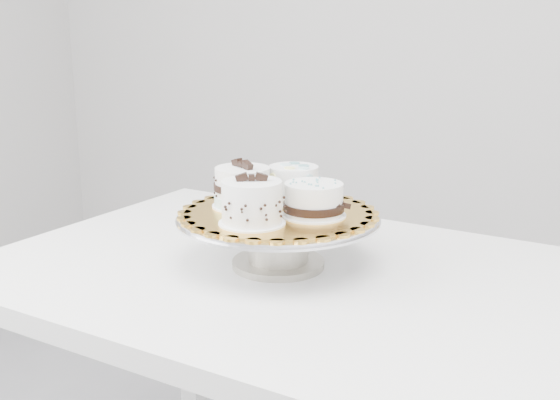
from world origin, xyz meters
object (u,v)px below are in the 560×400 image
at_px(cake_banded, 243,189).
at_px(cake_dots, 293,184).
at_px(cake_stand, 278,231).
at_px(cake_ribbon, 314,201).
at_px(table, 302,317).
at_px(cake_swirl, 252,204).
at_px(cake_board, 278,213).

distance_m(cake_banded, cake_dots, 0.10).
bearing_deg(cake_stand, cake_dots, 94.30).
xyz_separation_m(cake_stand, cake_ribbon, (0.07, 0.00, 0.06)).
relative_size(table, cake_swirl, 8.78).
relative_size(cake_board, cake_ribbon, 2.50).
distance_m(table, cake_ribbon, 0.22).
bearing_deg(table, cake_dots, 130.24).
height_order(cake_banded, cake_ribbon, cake_banded).
bearing_deg(cake_stand, cake_banded, 177.70).
bearing_deg(table, cake_ribbon, 16.23).
bearing_deg(cake_board, cake_ribbon, 2.30).
height_order(cake_stand, cake_dots, cake_dots).
bearing_deg(cake_banded, cake_board, 26.89).
bearing_deg(cake_board, cake_swirl, -93.93).
relative_size(cake_dots, cake_ribbon, 0.86).
bearing_deg(cake_dots, table, -59.12).
height_order(cake_swirl, cake_banded, same).
relative_size(cake_banded, cake_ribbon, 1.01).
xyz_separation_m(cake_stand, cake_swirl, (-0.01, -0.09, 0.07)).
bearing_deg(cake_banded, cake_ribbon, 29.11).
bearing_deg(cake_board, cake_dots, 94.30).
xyz_separation_m(cake_banded, cake_ribbon, (0.14, -0.00, -0.01)).
relative_size(cake_board, cake_dots, 2.91).
xyz_separation_m(cake_board, cake_banded, (-0.07, 0.00, 0.04)).
bearing_deg(cake_stand, table, -1.35).
relative_size(table, cake_stand, 3.33).
bearing_deg(cake_board, table, -1.35).
height_order(cake_stand, cake_ribbon, cake_ribbon).
bearing_deg(cake_board, cake_banded, 177.70).
distance_m(cake_swirl, cake_ribbon, 0.11).
bearing_deg(cake_swirl, cake_dots, 59.15).
bearing_deg(cake_stand, cake_swirl, -93.93).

